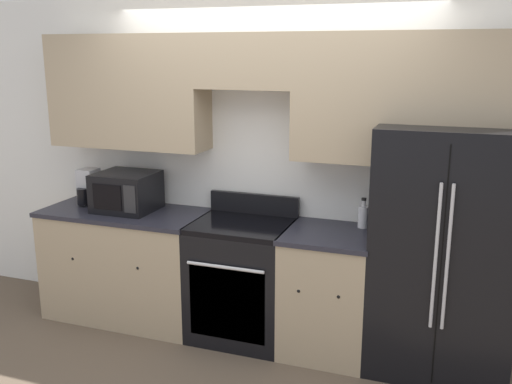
% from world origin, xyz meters
% --- Properties ---
extents(ground_plane, '(12.00, 12.00, 0.00)m').
position_xyz_m(ground_plane, '(0.00, 0.00, 0.00)').
color(ground_plane, brown).
extents(wall_back, '(8.00, 0.39, 2.60)m').
position_xyz_m(wall_back, '(0.01, 0.58, 1.55)').
color(wall_back, white).
rests_on(wall_back, ground_plane).
extents(lower_cabinets_left, '(1.34, 0.64, 0.92)m').
position_xyz_m(lower_cabinets_left, '(-1.14, 0.31, 0.46)').
color(lower_cabinets_left, tan).
rests_on(lower_cabinets_left, ground_plane).
extents(lower_cabinets_right, '(0.64, 0.64, 0.92)m').
position_xyz_m(lower_cabinets_right, '(0.56, 0.31, 0.46)').
color(lower_cabinets_right, tan).
rests_on(lower_cabinets_right, ground_plane).
extents(oven_range, '(0.74, 0.65, 1.08)m').
position_xyz_m(oven_range, '(-0.12, 0.31, 0.47)').
color(oven_range, black).
rests_on(oven_range, ground_plane).
extents(refrigerator, '(0.93, 0.72, 1.71)m').
position_xyz_m(refrigerator, '(1.33, 0.34, 0.86)').
color(refrigerator, black).
rests_on(refrigerator, ground_plane).
extents(microwave, '(0.46, 0.43, 0.31)m').
position_xyz_m(microwave, '(-1.12, 0.34, 1.07)').
color(microwave, black).
rests_on(microwave, lower_cabinets_left).
extents(bottle, '(0.07, 0.07, 0.22)m').
position_xyz_m(bottle, '(0.76, 0.51, 1.01)').
color(bottle, silver).
rests_on(bottle, lower_cabinets_right).
extents(coffee_maker, '(0.14, 0.22, 0.30)m').
position_xyz_m(coffee_maker, '(-1.53, 0.39, 1.06)').
color(coffee_maker, '#B7B7BC').
rests_on(coffee_maker, lower_cabinets_left).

